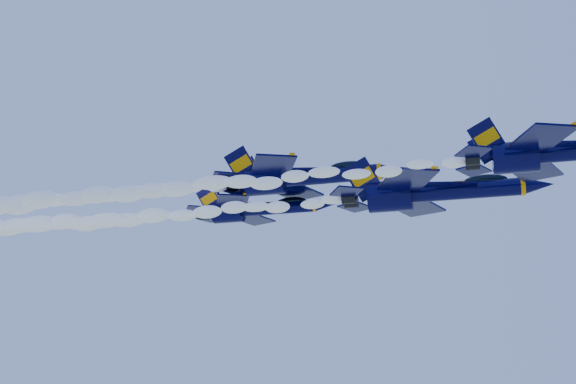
% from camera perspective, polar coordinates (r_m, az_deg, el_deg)
% --- Properties ---
extents(jet_lead, '(15.38, 12.61, 5.71)m').
position_cam_1_polar(jet_lead, '(56.35, 20.60, 2.94)').
color(jet_lead, black).
extents(smoke_trail_jet_lead, '(49.43, 1.96, 1.76)m').
position_cam_1_polar(smoke_trail_jet_lead, '(60.76, -9.99, 0.17)').
color(smoke_trail_jet_lead, white).
extents(jet_second, '(17.68, 14.50, 6.57)m').
position_cam_1_polar(jet_second, '(63.02, 11.26, 0.00)').
color(jet_second, black).
extents(smoke_trail_jet_second, '(49.43, 2.25, 2.03)m').
position_cam_1_polar(smoke_trail_jet_second, '(71.80, -15.35, -2.24)').
color(smoke_trail_jet_second, white).
extents(jet_third, '(19.48, 15.98, 7.24)m').
position_cam_1_polar(jet_third, '(75.96, 1.07, 1.18)').
color(jet_third, black).
extents(smoke_trail_jet_third, '(49.43, 2.48, 2.23)m').
position_cam_1_polar(smoke_trail_jet_third, '(88.93, -20.15, -0.84)').
color(smoke_trail_jet_third, white).
extents(jet_fourth, '(16.38, 13.43, 6.09)m').
position_cam_1_polar(jet_fourth, '(82.61, -2.58, -1.36)').
color(jet_fourth, black).
extents(smoke_trail_jet_fourth, '(49.43, 2.09, 1.88)m').
position_cam_1_polar(smoke_trail_jet_fourth, '(96.27, -21.01, -2.80)').
color(smoke_trail_jet_fourth, white).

